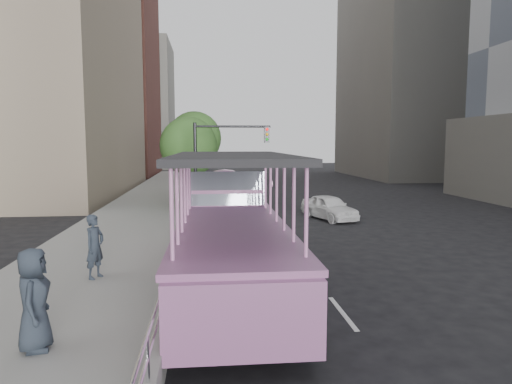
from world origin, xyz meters
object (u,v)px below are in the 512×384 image
at_px(traffic_signal, 217,154).
at_px(parking_sign, 194,207).
at_px(car, 329,207).
at_px(street_tree_far, 196,140).
at_px(pedestrian_far, 34,299).
at_px(pedestrian_near, 95,246).
at_px(street_tree_near, 190,148).
at_px(duck_boat, 230,235).

bearing_deg(traffic_signal, parking_sign, -98.32).
bearing_deg(car, street_tree_far, 106.19).
xyz_separation_m(pedestrian_far, traffic_signal, (3.72, 16.44, 2.24)).
height_order(pedestrian_near, pedestrian_far, pedestrian_far).
distance_m(car, traffic_signal, 6.70).
xyz_separation_m(car, street_tree_near, (-7.57, 4.54, 3.16)).
relative_size(pedestrian_near, parking_sign, 0.69).
height_order(car, parking_sign, parking_sign).
xyz_separation_m(duck_boat, street_tree_near, (-1.71, 15.15, 2.40)).
bearing_deg(traffic_signal, duck_boat, -89.44).
bearing_deg(street_tree_far, parking_sign, -88.86).
xyz_separation_m(car, street_tree_far, (-7.37, 10.54, 3.64)).
relative_size(car, street_tree_near, 0.68).
height_order(pedestrian_far, street_tree_far, street_tree_far).
bearing_deg(street_tree_far, traffic_signal, -81.57).
xyz_separation_m(pedestrian_near, parking_sign, (2.65, 4.61, 0.45)).
bearing_deg(street_tree_near, parking_sign, -87.16).
xyz_separation_m(parking_sign, street_tree_far, (-0.33, 16.72, 2.65)).
relative_size(car, street_tree_far, 0.60).
relative_size(parking_sign, street_tree_far, 0.41).
relative_size(pedestrian_far, parking_sign, 0.73).
bearing_deg(traffic_signal, pedestrian_near, -107.33).
bearing_deg(duck_boat, parking_sign, 104.93).
relative_size(traffic_signal, street_tree_far, 0.81).
distance_m(pedestrian_near, pedestrian_far, 4.54).
bearing_deg(traffic_signal, car, -10.56).
distance_m(duck_boat, parking_sign, 4.59).
distance_m(car, pedestrian_far, 18.14).
bearing_deg(parking_sign, street_tree_far, 91.14).
bearing_deg(street_tree_near, traffic_signal, -65.02).
height_order(duck_boat, parking_sign, duck_boat).
bearing_deg(car, pedestrian_near, -150.66).
distance_m(duck_boat, pedestrian_near, 3.84).
distance_m(pedestrian_near, traffic_signal, 12.68).
bearing_deg(pedestrian_near, car, -15.87).
bearing_deg(street_tree_near, car, -30.97).
xyz_separation_m(duck_boat, parking_sign, (-1.18, 4.43, 0.24)).
xyz_separation_m(pedestrian_far, parking_sign, (2.65, 9.15, 0.40)).
height_order(parking_sign, traffic_signal, traffic_signal).
distance_m(pedestrian_far, traffic_signal, 17.00).
bearing_deg(street_tree_near, duck_boat, -83.55).
bearing_deg(pedestrian_far, street_tree_far, -12.38).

